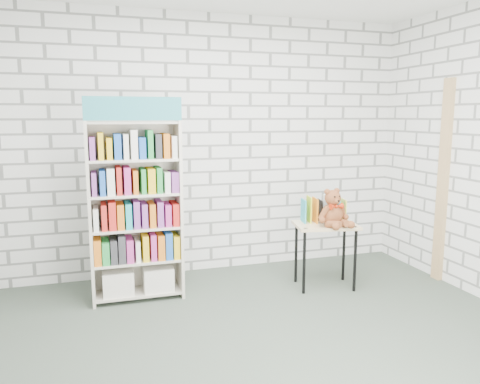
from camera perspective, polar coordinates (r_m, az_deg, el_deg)
name	(u,v)px	position (r m, az deg, el deg)	size (l,w,h in m)	color
ground	(275,351)	(3.67, 4.31, -18.75)	(4.50, 4.50, 0.00)	#3C473C
room_shell	(278,107)	(3.24, 4.70, 10.32)	(4.52, 4.02, 2.81)	silver
bookshelf	(136,209)	(4.46, -12.61, -2.09)	(0.84, 0.33, 1.89)	beige
display_table	(325,233)	(4.79, 10.38, -4.91)	(0.67, 0.52, 0.65)	#D9B882
table_books	(323,210)	(4.83, 10.11, -2.12)	(0.45, 0.26, 0.25)	teal
teddy_bear	(333,211)	(4.66, 11.33, -2.30)	(0.34, 0.33, 0.37)	brown
door_trim	(443,182)	(5.28, 23.50, 1.17)	(0.05, 0.12, 2.10)	tan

